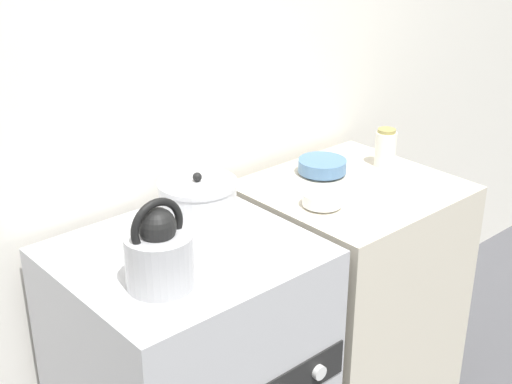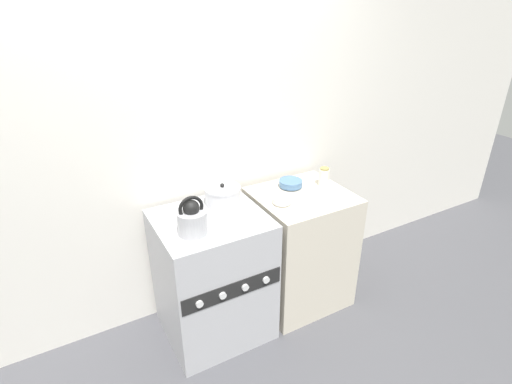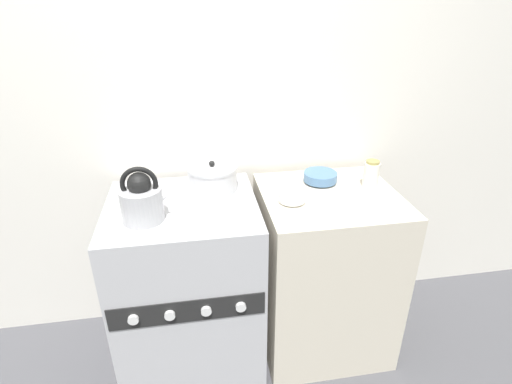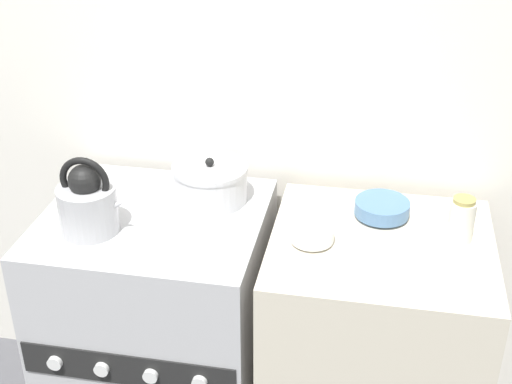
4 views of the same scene
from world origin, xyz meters
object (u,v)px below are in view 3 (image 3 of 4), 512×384
Objects in this scene: stove at (189,284)px; small_ceramic_bowl at (292,197)px; kettle at (142,200)px; enamel_bowl at (320,177)px; storage_jar at (371,174)px; cooking_pot at (213,178)px.

small_ceramic_bowl reaches higher than stove.
kettle reaches higher than enamel_bowl.
storage_jar is at bearing 8.34° from kettle.
stove is 7.19× the size of small_ceramic_bowl.
small_ceramic_bowl is at bearing -27.93° from cooking_pot.
cooking_pot is (0.30, 0.25, -0.03)m from kettle.
enamel_bowl is 0.25m from storage_jar.
kettle is 1.43× the size of enamel_bowl.
enamel_bowl is at bearing 0.18° from cooking_pot.
kettle is at bearing -141.01° from cooking_pot.
cooking_pot is at bearing 173.32° from storage_jar.
cooking_pot is 0.54m from enamel_bowl.
enamel_bowl is (0.84, 0.25, -0.07)m from kettle.
enamel_bowl is (0.54, 0.00, -0.04)m from cooking_pot.
small_ceramic_bowl is at bearing -5.40° from stove.
small_ceramic_bowl is at bearing -167.37° from storage_jar.
storage_jar is at bearing 2.91° from stove.
small_ceramic_bowl is (0.50, -0.05, 0.47)m from stove.
stove is 3.77× the size of kettle.
storage_jar is (1.07, 0.16, -0.03)m from kettle.
cooking_pot reaches higher than enamel_bowl.
kettle is 1.08m from storage_jar.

